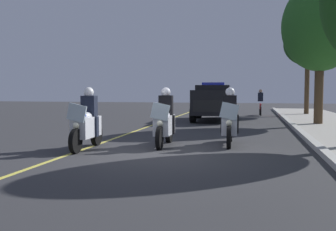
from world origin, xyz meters
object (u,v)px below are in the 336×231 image
(police_motorcycle_lead_right, at_px, (165,122))
(tree_far_back, at_px, (320,26))
(cyclist_background, at_px, (260,103))
(police_suv, at_px, (213,101))
(tree_behind_suv, at_px, (308,44))
(police_motorcycle_lead_left, at_px, (87,124))
(police_motorcycle_trailing, at_px, (230,122))

(police_motorcycle_lead_right, bearing_deg, tree_far_back, 144.57)
(tree_far_back, bearing_deg, cyclist_background, -159.43)
(police_suv, height_order, tree_behind_suv, tree_behind_suv)
(police_motorcycle_lead_left, bearing_deg, police_motorcycle_trailing, 113.82)
(police_motorcycle_lead_right, xyz_separation_m, tree_behind_suv, (-15.22, 5.95, 3.89))
(cyclist_background, relative_size, tree_far_back, 0.27)
(police_motorcycle_trailing, bearing_deg, tree_behind_suv, 164.34)
(police_motorcycle_lead_right, bearing_deg, police_motorcycle_trailing, 107.75)
(police_motorcycle_trailing, relative_size, police_suv, 0.43)
(police_motorcycle_lead_left, distance_m, police_motorcycle_trailing, 4.17)
(tree_far_back, bearing_deg, police_suv, -111.74)
(police_motorcycle_trailing, bearing_deg, cyclist_background, 175.10)
(tree_far_back, bearing_deg, police_motorcycle_trailing, -27.03)
(tree_far_back, xyz_separation_m, tree_behind_suv, (-7.52, 0.47, 0.08))
(police_motorcycle_trailing, relative_size, tree_far_back, 0.33)
(police_motorcycle_lead_left, relative_size, cyclist_background, 1.22)
(police_motorcycle_lead_right, height_order, tree_behind_suv, tree_behind_suv)
(police_motorcycle_trailing, xyz_separation_m, tree_far_back, (-7.11, 3.63, 3.82))
(police_motorcycle_lead_right, height_order, cyclist_background, police_motorcycle_lead_right)
(police_motorcycle_trailing, bearing_deg, tree_far_back, 152.97)
(police_motorcycle_trailing, bearing_deg, police_motorcycle_lead_right, -72.25)
(police_suv, distance_m, tree_far_back, 6.43)
(police_motorcycle_trailing, height_order, tree_behind_suv, tree_behind_suv)
(police_motorcycle_lead_left, xyz_separation_m, tree_far_back, (-8.80, 7.45, 3.82))
(police_motorcycle_trailing, xyz_separation_m, police_suv, (-9.12, -1.41, 0.37))
(police_motorcycle_lead_left, relative_size, tree_far_back, 0.33)
(police_motorcycle_trailing, distance_m, tree_behind_suv, 15.69)
(police_motorcycle_trailing, bearing_deg, police_motorcycle_lead_left, -66.18)
(cyclist_background, bearing_deg, police_motorcycle_trailing, -4.90)
(police_motorcycle_lead_left, height_order, police_motorcycle_trailing, same)
(police_motorcycle_lead_right, bearing_deg, tree_behind_suv, 158.64)
(police_suv, relative_size, cyclist_background, 2.82)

